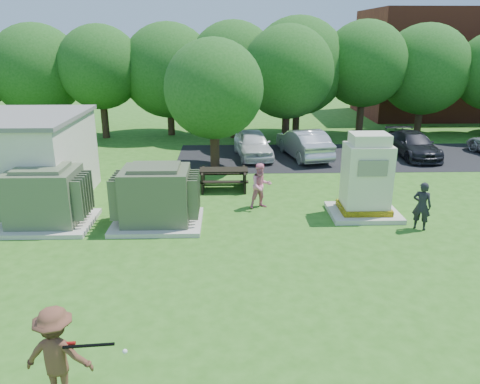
{
  "coord_description": "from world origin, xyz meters",
  "views": [
    {
      "loc": [
        -0.39,
        -10.36,
        6.15
      ],
      "look_at": [
        0.0,
        4.0,
        1.3
      ],
      "focal_mm": 35.0,
      "sensor_mm": 36.0,
      "label": 1
    }
  ],
  "objects_px": {
    "picnic_table": "(224,177)",
    "car_white": "(253,144)",
    "person_at_picnic": "(261,186)",
    "car_silver_a": "(304,143)",
    "car_dark": "(413,145)",
    "batter": "(57,355)",
    "transformer_left": "(45,198)",
    "generator_cabinet": "(366,180)",
    "person_by_generator": "(422,206)",
    "transformer_right": "(156,197)"
  },
  "relations": [
    {
      "from": "picnic_table",
      "to": "car_white",
      "type": "relative_size",
      "value": 0.48
    },
    {
      "from": "person_at_picnic",
      "to": "car_white",
      "type": "relative_size",
      "value": 0.41
    },
    {
      "from": "car_silver_a",
      "to": "car_dark",
      "type": "relative_size",
      "value": 1.05
    },
    {
      "from": "batter",
      "to": "car_dark",
      "type": "height_order",
      "value": "batter"
    },
    {
      "from": "transformer_left",
      "to": "car_silver_a",
      "type": "relative_size",
      "value": 0.65
    },
    {
      "from": "generator_cabinet",
      "to": "person_by_generator",
      "type": "height_order",
      "value": "generator_cabinet"
    },
    {
      "from": "car_silver_a",
      "to": "picnic_table",
      "type": "bearing_deg",
      "value": 39.14
    },
    {
      "from": "transformer_left",
      "to": "person_by_generator",
      "type": "distance_m",
      "value": 12.49
    },
    {
      "from": "transformer_right",
      "to": "generator_cabinet",
      "type": "relative_size",
      "value": 1.01
    },
    {
      "from": "picnic_table",
      "to": "car_white",
      "type": "bearing_deg",
      "value": 74.32
    },
    {
      "from": "transformer_left",
      "to": "car_dark",
      "type": "xyz_separation_m",
      "value": [
        15.9,
        9.02,
        -0.33
      ]
    },
    {
      "from": "generator_cabinet",
      "to": "car_silver_a",
      "type": "relative_size",
      "value": 0.65
    },
    {
      "from": "transformer_right",
      "to": "car_white",
      "type": "height_order",
      "value": "transformer_right"
    },
    {
      "from": "transformer_right",
      "to": "car_silver_a",
      "type": "relative_size",
      "value": 0.65
    },
    {
      "from": "person_by_generator",
      "to": "person_at_picnic",
      "type": "relative_size",
      "value": 0.96
    },
    {
      "from": "generator_cabinet",
      "to": "car_dark",
      "type": "xyz_separation_m",
      "value": [
        4.93,
        8.35,
        -0.66
      ]
    },
    {
      "from": "generator_cabinet",
      "to": "person_at_picnic",
      "type": "height_order",
      "value": "generator_cabinet"
    },
    {
      "from": "batter",
      "to": "person_by_generator",
      "type": "xyz_separation_m",
      "value": [
        9.33,
        7.4,
        -0.1
      ]
    },
    {
      "from": "transformer_right",
      "to": "person_at_picnic",
      "type": "height_order",
      "value": "transformer_right"
    },
    {
      "from": "transformer_left",
      "to": "person_by_generator",
      "type": "bearing_deg",
      "value": -3.0
    },
    {
      "from": "transformer_left",
      "to": "picnic_table",
      "type": "height_order",
      "value": "transformer_left"
    },
    {
      "from": "generator_cabinet",
      "to": "car_dark",
      "type": "relative_size",
      "value": 0.68
    },
    {
      "from": "batter",
      "to": "car_white",
      "type": "bearing_deg",
      "value": -99.67
    },
    {
      "from": "transformer_left",
      "to": "batter",
      "type": "xyz_separation_m",
      "value": [
        3.14,
        -8.05,
        -0.06
      ]
    },
    {
      "from": "picnic_table",
      "to": "batter",
      "type": "height_order",
      "value": "batter"
    },
    {
      "from": "picnic_table",
      "to": "person_at_picnic",
      "type": "xyz_separation_m",
      "value": [
        1.39,
        -2.28,
        0.32
      ]
    },
    {
      "from": "car_white",
      "to": "person_at_picnic",
      "type": "bearing_deg",
      "value": -97.65
    },
    {
      "from": "car_white",
      "to": "car_dark",
      "type": "height_order",
      "value": "car_white"
    },
    {
      "from": "transformer_right",
      "to": "person_at_picnic",
      "type": "relative_size",
      "value": 1.76
    },
    {
      "from": "transformer_right",
      "to": "car_white",
      "type": "bearing_deg",
      "value": 67.75
    },
    {
      "from": "car_silver_a",
      "to": "car_white",
      "type": "bearing_deg",
      "value": -15.26
    },
    {
      "from": "picnic_table",
      "to": "car_dark",
      "type": "xyz_separation_m",
      "value": [
        9.96,
        5.23,
        0.1
      ]
    },
    {
      "from": "generator_cabinet",
      "to": "picnic_table",
      "type": "xyz_separation_m",
      "value": [
        -5.02,
        3.12,
        -0.76
      ]
    },
    {
      "from": "generator_cabinet",
      "to": "car_silver_a",
      "type": "distance_m",
      "value": 8.39
    },
    {
      "from": "car_silver_a",
      "to": "person_by_generator",
      "type": "bearing_deg",
      "value": 91.57
    },
    {
      "from": "car_dark",
      "to": "car_white",
      "type": "bearing_deg",
      "value": 176.95
    },
    {
      "from": "car_dark",
      "to": "person_at_picnic",
      "type": "bearing_deg",
      "value": -141.02
    },
    {
      "from": "transformer_left",
      "to": "generator_cabinet",
      "type": "xyz_separation_m",
      "value": [
        10.96,
        0.67,
        0.33
      ]
    },
    {
      "from": "picnic_table",
      "to": "generator_cabinet",
      "type": "bearing_deg",
      "value": -31.83
    },
    {
      "from": "car_white",
      "to": "car_dark",
      "type": "bearing_deg",
      "value": -7.61
    },
    {
      "from": "person_by_generator",
      "to": "picnic_table",
      "type": "bearing_deg",
      "value": -3.58
    },
    {
      "from": "batter",
      "to": "car_dark",
      "type": "bearing_deg",
      "value": -122.39
    },
    {
      "from": "person_at_picnic",
      "to": "batter",
      "type": "bearing_deg",
      "value": -132.34
    },
    {
      "from": "car_silver_a",
      "to": "car_dark",
      "type": "distance_m",
      "value": 5.79
    },
    {
      "from": "transformer_left",
      "to": "car_silver_a",
      "type": "bearing_deg",
      "value": 41.69
    },
    {
      "from": "transformer_right",
      "to": "car_silver_a",
      "type": "xyz_separation_m",
      "value": [
        6.4,
        9.0,
        -0.21
      ]
    },
    {
      "from": "picnic_table",
      "to": "car_white",
      "type": "height_order",
      "value": "car_white"
    },
    {
      "from": "generator_cabinet",
      "to": "transformer_left",
      "type": "bearing_deg",
      "value": -176.49
    },
    {
      "from": "car_white",
      "to": "batter",
      "type": "bearing_deg",
      "value": -110.83
    },
    {
      "from": "batter",
      "to": "person_by_generator",
      "type": "relative_size",
      "value": 1.12
    }
  ]
}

